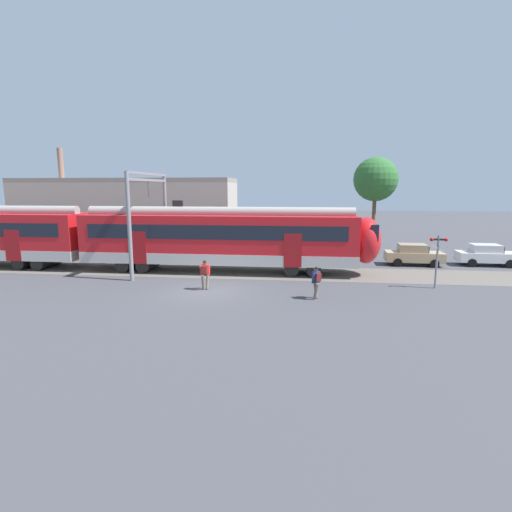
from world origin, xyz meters
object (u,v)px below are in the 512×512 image
Objects in this scene: commuter_train at (97,236)px; crossing_signal at (438,253)px; parked_car_tan at (414,255)px; parked_car_white at (487,255)px; pedestrian_navy at (316,280)px; pedestrian_red at (205,272)px.

commuter_train is 21.68m from crossing_signal.
parked_car_tan is 1.00× the size of parked_car_white.
commuter_train is 22.83× the size of pedestrian_navy.
crossing_signal reaches higher than parked_car_white.
commuter_train is 22.45m from parked_car_tan.
crossing_signal is (12.70, 1.78, 1.02)m from pedestrian_red.
crossing_signal is (6.69, 2.96, 1.02)m from pedestrian_navy.
pedestrian_navy is at bearing -140.48° from parked_car_white.
crossing_signal is at bearing 23.89° from pedestrian_navy.
commuter_train is at bearing -171.07° from parked_car_white.
crossing_signal is (-0.61, -6.87, 1.23)m from parked_car_tan.
pedestrian_red is 12.86m from crossing_signal.
commuter_train is at bearing -170.21° from parked_car_tan.
pedestrian_red is 0.41× the size of parked_car_tan.
pedestrian_navy is at bearing -156.11° from crossing_signal.
pedestrian_navy is 12.25m from parked_car_tan.
parked_car_tan is (22.08, 3.81, -1.47)m from commuter_train.
parked_car_tan is at bearing 84.91° from crossing_signal.
parked_car_white is at bearing 8.93° from commuter_train.
parked_car_white is at bearing 26.25° from pedestrian_red.
pedestrian_navy is at bearing -11.14° from pedestrian_red.
crossing_signal is (21.46, -3.06, -0.24)m from commuter_train.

